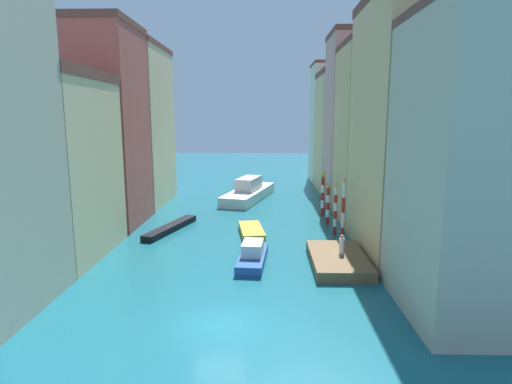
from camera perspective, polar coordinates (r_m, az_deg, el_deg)
name	(u,v)px	position (r m, az deg, el deg)	size (l,w,h in m)	color
ground_plane	(244,213)	(44.91, -1.65, -2.92)	(154.00, 154.00, 0.00)	#196070
building_left_1	(59,165)	(33.28, -25.28, 3.32)	(6.13, 9.84, 13.47)	beige
building_left_2	(106,126)	(41.78, -19.76, 8.47)	(6.13, 8.29, 18.68)	#B25147
building_left_3	(139,126)	(51.33, -15.71, 8.71)	(6.13, 11.40, 18.36)	beige
building_right_0	(470,165)	(23.53, 27.24, 3.32)	(6.13, 8.75, 15.59)	#BCB299
building_right_1	(405,127)	(32.98, 19.70, 8.42)	(6.13, 11.59, 18.95)	#DBB77A
building_right_2	(371,133)	(42.61, 15.42, 7.73)	(6.13, 8.41, 17.21)	#DBB77A
building_right_3	(354,120)	(50.58, 13.24, 9.56)	(6.13, 7.65, 19.70)	tan
building_right_4	(340,132)	(59.43, 11.40, 8.06)	(6.13, 10.23, 16.36)	#DBB77A
building_right_5	(330,123)	(68.19, 10.13, 9.24)	(6.13, 7.63, 18.50)	beige
waterfront_dock	(338,260)	(30.00, 11.15, -9.07)	(3.77, 6.97, 0.73)	brown
person_on_dock	(342,245)	(29.88, 11.64, -7.14)	(0.36, 0.36, 1.39)	white
mooring_pole_0	(343,210)	(34.80, 11.82, -2.47)	(0.30, 0.30, 5.25)	red
mooring_pole_1	(335,209)	(37.07, 10.79, -2.24)	(0.33, 0.33, 4.52)	red
mooring_pole_2	(328,204)	(40.57, 9.79, -1.61)	(0.36, 0.36, 3.86)	red
mooring_pole_3	(323,194)	(44.06, 9.10, -0.29)	(0.39, 0.39, 4.41)	red
mooring_pole_4	(324,190)	(46.85, 9.22, 0.27)	(0.38, 0.38, 4.32)	red
vaporetto_white	(249,192)	(52.51, -1.00, 0.03)	(6.65, 13.21, 2.75)	white
gondola_black	(171,228)	(38.87, -11.56, -4.78)	(3.41, 8.03, 0.54)	black
motorboat_0	(251,231)	(36.80, -0.63, -5.36)	(2.58, 5.36, 0.62)	gold
motorboat_1	(253,255)	(29.76, -0.47, -8.65)	(2.21, 5.74, 1.54)	#234C93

